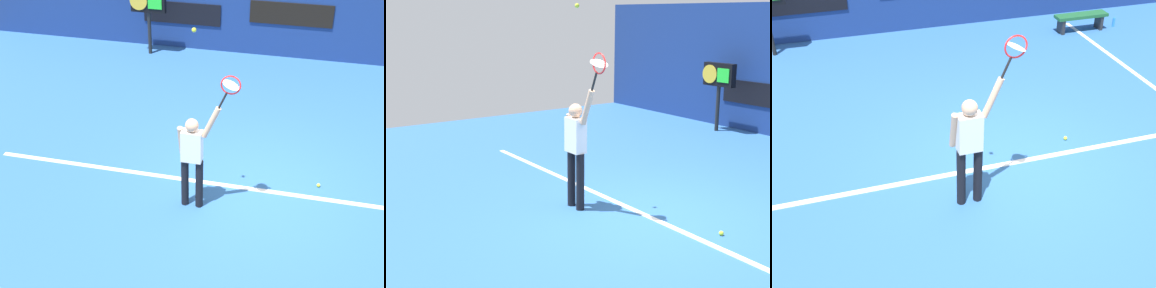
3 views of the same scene
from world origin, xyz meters
TOP-DOWN VIEW (x-y plane):
  - ground_plane at (0.00, 0.00)m, footprint 18.00×18.00m
  - sponsor_banner_center at (0.00, 6.29)m, footprint 2.20×0.03m
  - sponsor_banner_portside at (-3.00, 6.29)m, footprint 2.20×0.03m
  - court_baseline at (0.00, -0.04)m, footprint 10.00×0.10m
  - tennis_player at (-0.98, -0.71)m, footprint 0.71×0.31m
  - tennis_racket at (-0.40, -0.72)m, footprint 0.41×0.27m
  - tennis_ball at (-0.95, -0.71)m, footprint 0.07×0.07m
  - scoreboard_clock at (-3.77, 5.68)m, footprint 0.96×0.20m
  - spare_ball at (1.13, 0.33)m, footprint 0.07×0.07m

SIDE VIEW (x-z plane):
  - ground_plane at x=0.00m, z-range 0.00..0.00m
  - court_baseline at x=0.00m, z-range 0.00..0.01m
  - spare_ball at x=1.13m, z-range 0.00..0.07m
  - tennis_player at x=-0.98m, z-range 0.03..1.99m
  - sponsor_banner_portside at x=-3.00m, z-range 0.71..1.31m
  - sponsor_banner_center at x=0.00m, z-range 0.92..1.52m
  - scoreboard_clock at x=-3.77m, z-range 0.51..2.30m
  - tennis_racket at x=-0.40m, z-range 2.01..2.63m
  - tennis_ball at x=-0.95m, z-range 3.13..3.19m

